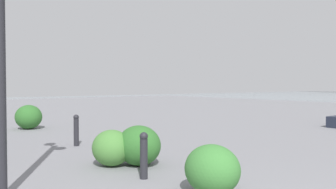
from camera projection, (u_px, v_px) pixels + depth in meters
name	position (u px, v px, depth m)	size (l,w,h in m)	color
bollard_near	(144.00, 154.00, 5.17)	(0.13, 0.13, 0.73)	#232328
bollard_mid	(76.00, 129.00, 7.97)	(0.13, 0.13, 0.75)	#232328
shrub_low	(139.00, 145.00, 6.04)	(0.85, 0.76, 0.72)	#2D6628
shrub_round	(29.00, 117.00, 11.05)	(0.94, 0.84, 0.80)	#2D6628
shrub_wide	(112.00, 148.00, 6.01)	(0.76, 0.69, 0.65)	#477F38
shrub_tall	(212.00, 169.00, 4.44)	(0.78, 0.70, 0.66)	#387533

